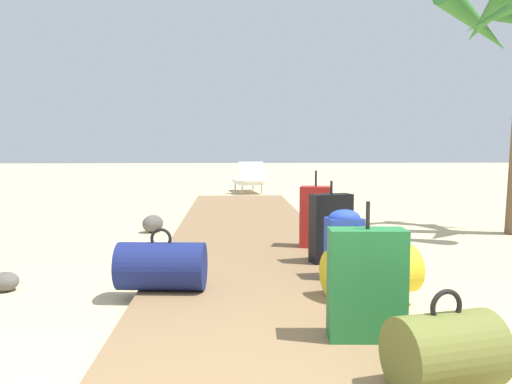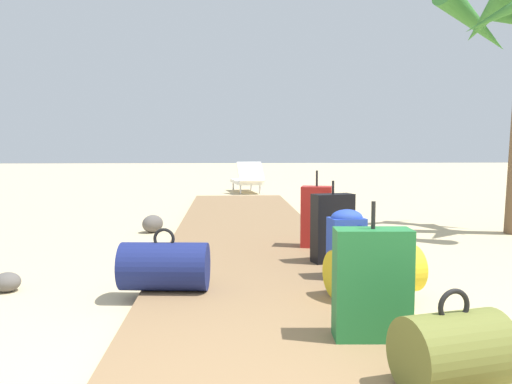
{
  "view_description": "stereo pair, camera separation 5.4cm",
  "coord_description": "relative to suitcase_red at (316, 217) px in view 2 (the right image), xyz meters",
  "views": [
    {
      "loc": [
        -0.21,
        -1.71,
        1.18
      ],
      "look_at": [
        0.14,
        5.6,
        0.55
      ],
      "focal_mm": 38.08,
      "sensor_mm": 36.0,
      "label": 1
    },
    {
      "loc": [
        -0.27,
        -1.71,
        1.18
      ],
      "look_at": [
        0.14,
        5.6,
        0.55
      ],
      "focal_mm": 38.08,
      "sensor_mm": 36.0,
      "label": 2
    }
  ],
  "objects": [
    {
      "name": "duffel_bag_olive",
      "position": [
        0.04,
        -3.47,
        -0.15
      ],
      "size": [
        0.54,
        0.46,
        0.46
      ],
      "color": "olive",
      "rests_on": "boardwalk"
    },
    {
      "name": "rock_left_near",
      "position": [
        -2.75,
        -1.38,
        -0.33
      ],
      "size": [
        0.28,
        0.28,
        0.16
      ],
      "primitive_type": "ellipsoid",
      "rotation": [
        0.0,
        0.0,
        2.72
      ],
      "color": "#5B5651",
      "rests_on": "ground"
    },
    {
      "name": "suitcase_green",
      "position": [
        -0.15,
        -2.81,
        -0.01
      ],
      "size": [
        0.44,
        0.22,
        0.79
      ],
      "color": "#237538",
      "rests_on": "boardwalk"
    },
    {
      "name": "duffel_bag_navy",
      "position": [
        -1.45,
        -1.7,
        -0.15
      ],
      "size": [
        0.69,
        0.42,
        0.48
      ],
      "color": "navy",
      "rests_on": "boardwalk"
    },
    {
      "name": "ground_plane",
      "position": [
        -0.71,
        -0.01,
        -0.41
      ],
      "size": [
        60.0,
        60.0,
        0.0
      ],
      "primitive_type": "plane",
      "color": "#D1BA8C"
    },
    {
      "name": "backpack_blue",
      "position": [
        0.02,
        -1.39,
        -0.03
      ],
      "size": [
        0.31,
        0.25,
        0.57
      ],
      "color": "#2847B7",
      "rests_on": "boardwalk"
    },
    {
      "name": "duffel_bag_yellow",
      "position": [
        0.11,
        -1.91,
        -0.15
      ],
      "size": [
        0.75,
        0.54,
        0.47
      ],
      "color": "gold",
      "rests_on": "boardwalk"
    },
    {
      "name": "suitcase_black",
      "position": [
        0.02,
        -0.78,
        -0.01
      ],
      "size": [
        0.42,
        0.27,
        0.77
      ],
      "color": "black",
      "rests_on": "boardwalk"
    },
    {
      "name": "lounge_chair",
      "position": [
        -0.45,
        7.71,
        -0.08
      ],
      "size": [
        0.82,
        1.62,
        0.78
      ],
      "color": "white",
      "rests_on": "ground"
    },
    {
      "name": "boardwalk",
      "position": [
        -0.71,
        1.0,
        -0.37
      ],
      "size": [
        1.83,
        10.17,
        0.08
      ],
      "primitive_type": "cube",
      "color": "olive",
      "rests_on": "ground"
    },
    {
      "name": "suitcase_red",
      "position": [
        0.0,
        0.0,
        0.0
      ],
      "size": [
        0.37,
        0.31,
        0.83
      ],
      "color": "red",
      "rests_on": "boardwalk"
    },
    {
      "name": "rock_left_far",
      "position": [
        -1.98,
        1.56,
        -0.29
      ],
      "size": [
        0.38,
        0.4,
        0.24
      ],
      "primitive_type": "ellipsoid",
      "rotation": [
        0.0,
        0.0,
        0.92
      ],
      "color": "#5B5651",
      "rests_on": "ground"
    }
  ]
}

